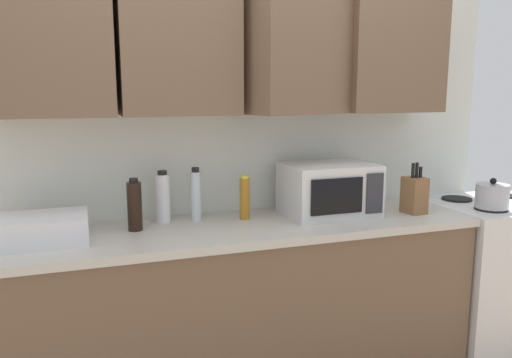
{
  "coord_description": "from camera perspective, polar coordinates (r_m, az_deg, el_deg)",
  "views": [
    {
      "loc": [
        -0.76,
        -2.67,
        1.57
      ],
      "look_at": [
        0.07,
        -0.25,
        1.12
      ],
      "focal_mm": 35.48,
      "sensor_mm": 36.0,
      "label": 1
    }
  ],
  "objects": [
    {
      "name": "microwave",
      "position": [
        2.78,
        8.23,
        -1.13
      ],
      "size": [
        0.48,
        0.37,
        0.28
      ],
      "color": "silver",
      "rests_on": "counter_run"
    },
    {
      "name": "bottle_clear_tall",
      "position": [
        2.64,
        -6.79,
        -1.81
      ],
      "size": [
        0.05,
        0.05,
        0.28
      ],
      "color": "silver",
      "rests_on": "counter_run"
    },
    {
      "name": "bottle_soy_dark",
      "position": [
        2.51,
        -13.53,
        -2.95
      ],
      "size": [
        0.07,
        0.07,
        0.26
      ],
      "color": "black",
      "rests_on": "counter_run"
    },
    {
      "name": "bottle_white_jar",
      "position": [
        2.63,
        -10.45,
        -2.07
      ],
      "size": [
        0.07,
        0.07,
        0.27
      ],
      "color": "white",
      "rests_on": "counter_run"
    },
    {
      "name": "stove_range",
      "position": [
        3.51,
        24.85,
        -9.59
      ],
      "size": [
        0.76,
        0.64,
        0.91
      ],
      "color": "silver",
      "rests_on": "ground_plane"
    },
    {
      "name": "counter_run",
      "position": [
        2.73,
        -1.15,
        -14.23
      ],
      "size": [
        2.41,
        0.63,
        0.9
      ],
      "color": "brown",
      "rests_on": "ground_plane"
    },
    {
      "name": "wall_back_with_cabinets",
      "position": [
        2.71,
        -2.74,
        10.07
      ],
      "size": [
        3.28,
        0.5,
        2.6
      ],
      "color": "silver",
      "rests_on": "ground_plane"
    },
    {
      "name": "kettle",
      "position": [
        3.16,
        25.07,
        -1.73
      ],
      "size": [
        0.18,
        0.18,
        0.17
      ],
      "color": "#B2B2B7",
      "rests_on": "stove_range"
    },
    {
      "name": "dish_rack",
      "position": [
        2.45,
        -22.83,
        -5.22
      ],
      "size": [
        0.38,
        0.3,
        0.12
      ],
      "primitive_type": "cube",
      "color": "silver",
      "rests_on": "counter_run"
    },
    {
      "name": "knife_block",
      "position": [
        2.92,
        17.42,
        -1.68
      ],
      "size": [
        0.11,
        0.13,
        0.28
      ],
      "color": "brown",
      "rests_on": "counter_run"
    },
    {
      "name": "bottle_amber_vinegar",
      "position": [
        2.65,
        -1.28,
        -2.15
      ],
      "size": [
        0.05,
        0.05,
        0.23
      ],
      "color": "#AD701E",
      "rests_on": "counter_run"
    }
  ]
}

